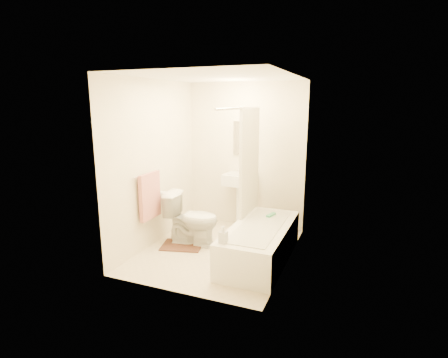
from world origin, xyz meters
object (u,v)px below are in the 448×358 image
at_px(toilet, 192,219).
at_px(sink, 241,198).
at_px(bathtub, 260,243).
at_px(bath_mat, 182,245).
at_px(soap_bottle, 223,234).

bearing_deg(toilet, sink, -31.35).
relative_size(sink, bathtub, 0.60).
bearing_deg(sink, bathtub, -55.20).
height_order(bath_mat, soap_bottle, soap_bottle).
height_order(toilet, soap_bottle, toilet).
relative_size(bathtub, soap_bottle, 8.42).
xyz_separation_m(sink, soap_bottle, (0.41, -1.79, 0.07)).
distance_m(bath_mat, soap_bottle, 1.28).
bearing_deg(bath_mat, soap_bottle, -36.22).
height_order(toilet, sink, sink).
bearing_deg(soap_bottle, bathtub, 70.00).
height_order(sink, soap_bottle, sink).
distance_m(sink, bathtub, 1.31).
height_order(toilet, bathtub, toilet).
relative_size(bath_mat, soap_bottle, 2.94).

